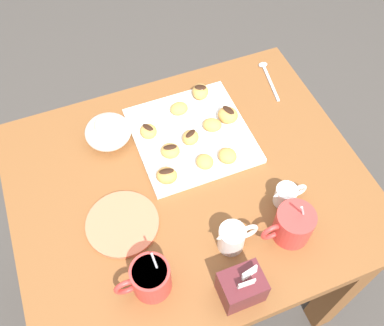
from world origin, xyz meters
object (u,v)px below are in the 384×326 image
sugar_caddy (241,287)px  beignet_2 (228,115)px  dining_table (189,209)px  beignet_3 (191,137)px  chocolate_sauce_pitcher (286,195)px  coffee_mug_red_left (293,224)px  beignet_5 (227,156)px  beignet_1 (167,176)px  coffee_mug_red_right (150,278)px  cream_pitcher_white (232,237)px  beignet_9 (170,151)px  beignet_4 (148,131)px  saucer_coral_left (122,224)px  pastry_plate_square (192,135)px  beignet_0 (212,125)px  beignet_7 (179,109)px  ice_cream_bowl (108,131)px  beignet_8 (205,162)px  beignet_6 (200,92)px

sugar_caddy → beignet_2: bearing=-110.8°
dining_table → beignet_3: size_ratio=18.47×
chocolate_sauce_pitcher → sugar_caddy: bearing=40.0°
coffee_mug_red_left → beignet_5: (0.05, -0.24, -0.02)m
beignet_1 → beignet_3: 0.13m
dining_table → sugar_caddy: size_ratio=8.28×
coffee_mug_red_right → cream_pitcher_white: bearing=-173.2°
beignet_5 → beignet_9: (0.13, -0.07, 0.00)m
coffee_mug_red_right → beignet_4: bearing=-107.7°
coffee_mug_red_left → beignet_3: 0.35m
coffee_mug_red_right → beignet_1: 0.26m
chocolate_sauce_pitcher → beignet_9: size_ratio=1.88×
beignet_9 → beignet_5: bearing=152.6°
cream_pitcher_white → beignet_3: cream_pitcher_white is taller
sugar_caddy → beignet_1: 0.32m
saucer_coral_left → beignet_1: 0.16m
coffee_mug_red_right → beignet_4: (-0.12, -0.38, -0.02)m
beignet_1 → beignet_5: beignet_1 is taller
pastry_plate_square → beignet_2: 0.11m
dining_table → beignet_2: 0.28m
saucer_coral_left → beignet_1: (-0.14, -0.07, 0.03)m
cream_pitcher_white → beignet_4: cream_pitcher_white is taller
pastry_plate_square → beignet_5: (-0.05, 0.11, 0.02)m
beignet_0 → beignet_1: beignet_1 is taller
cream_pitcher_white → sugar_caddy: (0.03, 0.11, 0.00)m
sugar_caddy → beignet_7: sugar_caddy is taller
dining_table → ice_cream_bowl: ice_cream_bowl is taller
coffee_mug_red_left → beignet_9: bearing=-58.8°
sugar_caddy → beignet_8: size_ratio=2.30×
dining_table → beignet_5: beignet_5 is taller
coffee_mug_red_left → chocolate_sauce_pitcher: (-0.03, -0.08, -0.02)m
dining_table → beignet_7: beignet_7 is taller
beignet_3 → beignet_8: bearing=93.9°
dining_table → beignet_9: (0.02, -0.09, 0.18)m
coffee_mug_red_left → beignet_2: size_ratio=2.41×
beignet_7 → pastry_plate_square: bearing=93.1°
beignet_1 → beignet_8: (-0.10, -0.01, -0.00)m
coffee_mug_red_left → beignet_4: coffee_mug_red_left is taller
beignet_9 → sugar_caddy: bearing=92.4°
pastry_plate_square → beignet_5: bearing=116.3°
beignet_1 → beignet_7: beignet_1 is taller
saucer_coral_left → beignet_7: size_ratio=3.47×
dining_table → beignet_2: (-0.17, -0.14, 0.18)m
beignet_2 → beignet_4: (0.22, -0.03, -0.00)m
pastry_plate_square → beignet_4: size_ratio=6.21×
coffee_mug_red_left → coffee_mug_red_right: size_ratio=0.99×
cream_pitcher_white → beignet_6: bearing=-103.0°
cream_pitcher_white → beignet_2: size_ratio=1.91×
saucer_coral_left → beignet_4: beignet_4 is taller
beignet_6 → beignet_9: bearing=47.4°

